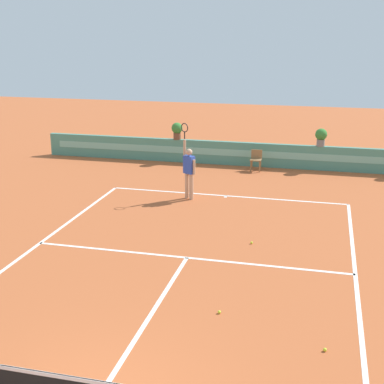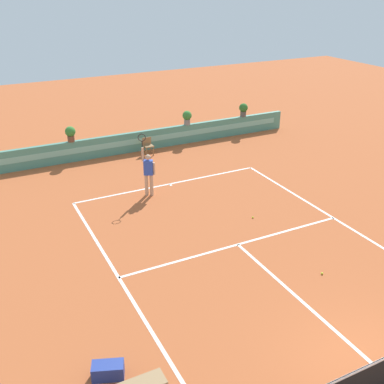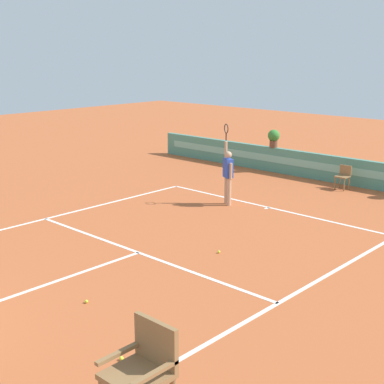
# 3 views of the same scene
# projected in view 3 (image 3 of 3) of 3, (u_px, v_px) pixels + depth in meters

# --- Properties ---
(ground_plane) EXTENTS (60.00, 60.00, 0.00)m
(ground_plane) POSITION_uv_depth(u_px,v_px,m) (126.00, 257.00, 13.28)
(ground_plane) COLOR #B2562D
(court_lines) EXTENTS (8.32, 11.94, 0.01)m
(court_lines) POSITION_uv_depth(u_px,v_px,m) (148.00, 249.00, 13.79)
(court_lines) COLOR white
(court_lines) RESTS_ON ground
(back_wall_barrier) EXTENTS (18.00, 0.21, 1.00)m
(back_wall_barrier) POSITION_uv_depth(u_px,v_px,m) (340.00, 170.00, 20.52)
(back_wall_barrier) COLOR #4C8E7A
(back_wall_barrier) RESTS_ON ground
(ball_kid_chair) EXTENTS (0.44, 0.44, 0.85)m
(ball_kid_chair) POSITION_uv_depth(u_px,v_px,m) (343.00, 176.00, 19.65)
(ball_kid_chair) COLOR olive
(ball_kid_chair) RESTS_ON ground
(tennis_player) EXTENTS (0.56, 0.36, 2.58)m
(tennis_player) POSITION_uv_depth(u_px,v_px,m) (228.00, 173.00, 17.53)
(tennis_player) COLOR tan
(tennis_player) RESTS_ON ground
(tennis_ball_near_baseline) EXTENTS (0.07, 0.07, 0.07)m
(tennis_ball_near_baseline) POSITION_uv_depth(u_px,v_px,m) (121.00, 358.00, 8.85)
(tennis_ball_near_baseline) COLOR #CCE033
(tennis_ball_near_baseline) RESTS_ON ground
(tennis_ball_mid_court) EXTENTS (0.07, 0.07, 0.07)m
(tennis_ball_mid_court) POSITION_uv_depth(u_px,v_px,m) (219.00, 252.00, 13.52)
(tennis_ball_mid_court) COLOR #CCE033
(tennis_ball_mid_court) RESTS_ON ground
(tennis_ball_by_sideline) EXTENTS (0.07, 0.07, 0.07)m
(tennis_ball_by_sideline) POSITION_uv_depth(u_px,v_px,m) (86.00, 301.00, 10.86)
(tennis_ball_by_sideline) COLOR #CCE033
(tennis_ball_by_sideline) RESTS_ON ground
(potted_plant_left) EXTENTS (0.48, 0.48, 0.72)m
(potted_plant_left) POSITION_uv_depth(u_px,v_px,m) (274.00, 137.00, 22.27)
(potted_plant_left) COLOR brown
(potted_plant_left) RESTS_ON back_wall_barrier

